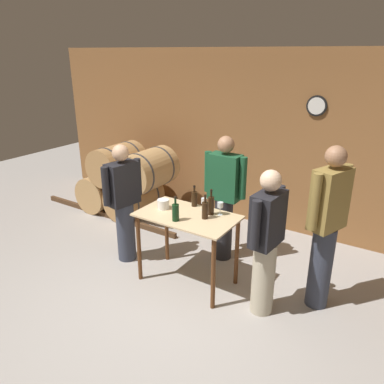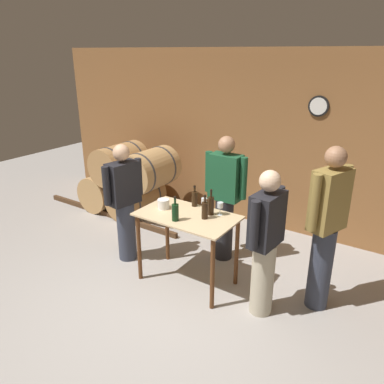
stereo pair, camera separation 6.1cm
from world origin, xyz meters
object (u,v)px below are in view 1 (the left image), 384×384
wine_bottle_far_left (194,198)px  person_host (224,196)px  wine_glass_near_center (220,205)px  ice_bucket (163,204)px  wine_bottle_center (205,210)px  person_visitor_with_scarf (124,201)px  person_visitor_bearded (266,241)px  wine_bottle_right (211,205)px  wine_bottle_left (176,212)px  person_visitor_near_door (326,226)px  wine_glass_near_left (204,201)px

wine_bottle_far_left → person_host: size_ratio=0.16×
wine_glass_near_center → ice_bucket: size_ratio=1.10×
wine_bottle_far_left → person_host: person_host is taller
person_host → wine_glass_near_center: bearing=-66.6°
wine_glass_near_center → person_host: person_host is taller
wine_bottle_center → wine_glass_near_center: (0.09, 0.18, 0.01)m
wine_bottle_far_left → wine_bottle_center: (0.29, -0.24, 0.01)m
person_visitor_with_scarf → person_host: bearing=34.6°
wine_bottle_far_left → person_visitor_bearded: (1.05, -0.30, -0.14)m
wine_bottle_center → person_visitor_with_scarf: 1.21m
wine_bottle_right → wine_bottle_center: bearing=-91.1°
wine_bottle_left → person_visitor_near_door: size_ratio=0.16×
wine_glass_near_center → wine_bottle_right: bearing=-150.9°
wine_glass_near_left → person_visitor_near_door: (1.36, 0.18, -0.04)m
wine_glass_near_center → ice_bucket: 0.69m
wine_glass_near_left → person_host: 0.53m
wine_bottle_left → wine_glass_near_left: wine_bottle_left is taller
wine_bottle_center → wine_bottle_right: size_ratio=0.93×
wine_glass_near_center → wine_bottle_far_left: bearing=171.3°
wine_glass_near_center → person_visitor_near_door: person_visitor_near_door is taller
wine_bottle_center → person_visitor_near_door: bearing=17.2°
ice_bucket → wine_bottle_center: bearing=2.9°
wine_glass_near_center → ice_bucket: wine_glass_near_center is taller
wine_bottle_far_left → wine_bottle_right: bearing=-20.4°
person_visitor_near_door → wine_bottle_far_left: bearing=-174.7°
wine_bottle_left → person_host: bearing=83.5°
person_visitor_with_scarf → wine_bottle_left: bearing=-11.7°
ice_bucket → wine_bottle_left: bearing=-31.7°
person_visitor_with_scarf → wine_bottle_center: bearing=1.3°
person_visitor_bearded → wine_glass_near_left: bearing=164.1°
wine_glass_near_center → person_visitor_with_scarf: (-1.30, -0.21, -0.17)m
person_host → person_visitor_near_door: 1.40m
wine_bottle_center → person_visitor_with_scarf: person_visitor_with_scarf is taller
wine_bottle_left → wine_glass_near_left: (0.11, 0.42, 0.01)m
wine_bottle_left → person_visitor_bearded: (1.00, 0.17, -0.15)m
wine_bottle_far_left → wine_bottle_center: size_ratio=0.91×
wine_bottle_left → ice_bucket: size_ratio=2.04×
wine_glass_near_center → person_visitor_near_door: bearing=10.0°
wine_bottle_right → wine_glass_near_left: wine_bottle_right is taller
wine_glass_near_center → person_visitor_with_scarf: bearing=-171.0°
ice_bucket → wine_glass_near_center: bearing=17.6°
wine_bottle_right → wine_glass_near_center: (0.09, 0.05, -0.00)m
wine_glass_near_left → wine_glass_near_center: 0.23m
wine_bottle_center → wine_glass_near_center: size_ratio=1.85×
wine_bottle_center → person_visitor_with_scarf: (-1.20, -0.03, -0.16)m
person_host → person_visitor_near_door: person_visitor_near_door is taller
ice_bucket → person_visitor_near_door: person_visitor_near_door is taller
person_visitor_bearded → wine_bottle_left: bearing=-170.6°
person_visitor_near_door → wine_bottle_center: bearing=-162.8°
wine_glass_near_left → person_visitor_with_scarf: person_visitor_with_scarf is taller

